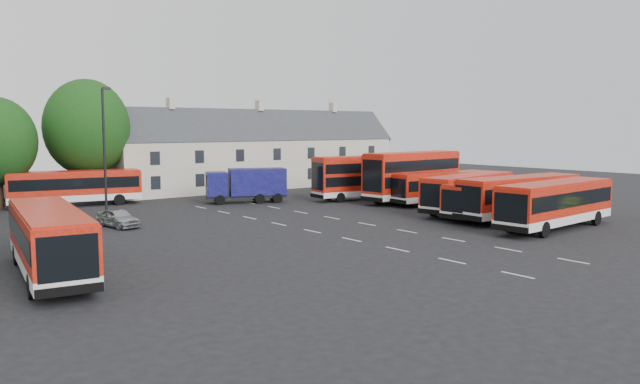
# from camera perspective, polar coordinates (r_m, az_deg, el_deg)

# --- Properties ---
(ground) EXTENTS (140.00, 140.00, 0.00)m
(ground) POSITION_cam_1_polar(r_m,az_deg,el_deg) (40.75, 1.03, -3.98)
(ground) COLOR black
(ground) RESTS_ON ground
(lane_markings) EXTENTS (5.15, 33.80, 0.01)m
(lane_markings) POSITION_cam_1_polar(r_m,az_deg,el_deg) (43.84, 1.89, -3.26)
(lane_markings) COLOR beige
(lane_markings) RESTS_ON ground
(terrace_houses) EXTENTS (35.70, 7.13, 10.06)m
(terrace_houses) POSITION_cam_1_polar(r_m,az_deg,el_deg) (72.73, -5.52, 3.45)
(terrace_houses) COLOR beige
(terrace_houses) RESTS_ON ground
(bus_row_a) EXTENTS (11.77, 3.40, 3.29)m
(bus_row_a) POSITION_cam_1_polar(r_m,az_deg,el_deg) (45.87, 20.76, -0.76)
(bus_row_a) COLOR silver
(bus_row_a) RESTS_ON ground
(bus_row_b) EXTENTS (11.82, 3.29, 3.31)m
(bus_row_b) POSITION_cam_1_polar(r_m,az_deg,el_deg) (49.49, 17.81, -0.17)
(bus_row_b) COLOR silver
(bus_row_b) RESTS_ON ground
(bus_row_c) EXTENTS (10.25, 3.05, 2.86)m
(bus_row_c) POSITION_cam_1_polar(r_m,az_deg,el_deg) (49.94, 15.40, -0.36)
(bus_row_c) COLOR silver
(bus_row_c) RESTS_ON ground
(bus_row_d) EXTENTS (11.45, 4.44, 3.16)m
(bus_row_d) POSITION_cam_1_polar(r_m,az_deg,el_deg) (52.43, 13.46, 0.19)
(bus_row_d) COLOR silver
(bus_row_d) RESTS_ON ground
(bus_row_e) EXTENTS (10.54, 3.39, 2.93)m
(bus_row_e) POSITION_cam_1_polar(r_m,az_deg,el_deg) (57.80, 11.07, 0.63)
(bus_row_e) COLOR silver
(bus_row_e) RESTS_ON ground
(bus_dd_south) EXTENTS (11.58, 3.53, 4.68)m
(bus_dd_south) POSITION_cam_1_polar(r_m,az_deg,el_deg) (59.44, 8.47, 1.69)
(bus_dd_south) COLOR silver
(bus_dd_south) RESTS_ON ground
(bus_dd_north) EXTENTS (10.53, 3.78, 4.22)m
(bus_dd_north) POSITION_cam_1_polar(r_m,az_deg,el_deg) (60.70, 3.97, 1.59)
(bus_dd_north) COLOR silver
(bus_dd_north) RESTS_ON ground
(bus_west) EXTENTS (4.22, 11.70, 3.24)m
(bus_west) POSITION_cam_1_polar(r_m,az_deg,el_deg) (31.89, -23.51, -3.73)
(bus_west) COLOR silver
(bus_west) RESTS_ON ground
(bus_north) EXTENTS (11.43, 4.63, 3.15)m
(bus_north) POSITION_cam_1_polar(r_m,az_deg,el_deg) (59.57, -21.49, 0.61)
(bus_north) COLOR silver
(bus_north) RESTS_ON ground
(box_truck) EXTENTS (7.58, 4.93, 3.18)m
(box_truck) POSITION_cam_1_polar(r_m,az_deg,el_deg) (58.29, -6.66, 0.77)
(box_truck) COLOR black
(box_truck) RESTS_ON ground
(silver_car) EXTENTS (2.17, 4.14, 1.34)m
(silver_car) POSITION_cam_1_polar(r_m,az_deg,el_deg) (46.14, -17.97, -2.25)
(silver_car) COLOR #AAACB2
(silver_car) RESTS_ON ground
(lamppost) EXTENTS (0.68, 0.31, 9.86)m
(lamppost) POSITION_cam_1_polar(r_m,az_deg,el_deg) (47.51, -19.08, 3.50)
(lamppost) COLOR black
(lamppost) RESTS_ON ground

